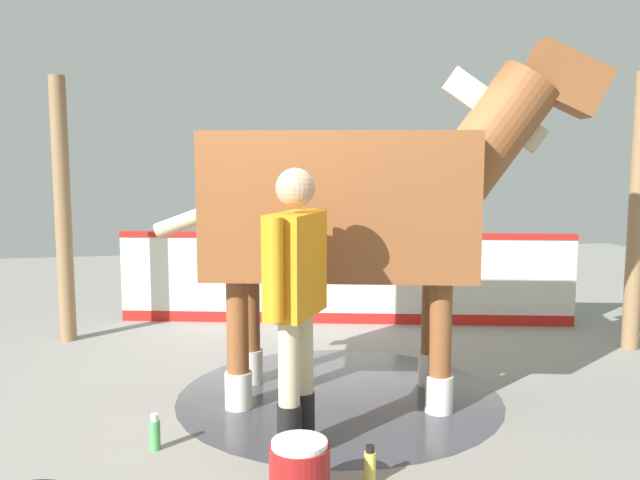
{
  "coord_description": "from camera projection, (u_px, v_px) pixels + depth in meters",
  "views": [
    {
      "loc": [
        0.72,
        4.96,
        1.83
      ],
      "look_at": [
        -0.09,
        0.54,
        1.28
      ],
      "focal_mm": 37.63,
      "sensor_mm": 36.0,
      "label": 1
    }
  ],
  "objects": [
    {
      "name": "barrier_wall",
      "position": [
        345.0,
        282.0,
        7.42
      ],
      "size": [
        4.9,
        1.26,
        1.02
      ],
      "color": "silver",
      "rests_on": "ground"
    },
    {
      "name": "bottle_shampoo",
      "position": [
        370.0,
        466.0,
        3.79
      ],
      "size": [
        0.07,
        0.07,
        0.22
      ],
      "color": "#D8CC4C",
      "rests_on": "ground"
    },
    {
      "name": "wet_patch",
      "position": [
        339.0,
        396.0,
        5.18
      ],
      "size": [
        2.49,
        2.49,
        0.0
      ],
      "primitive_type": "cylinder",
      "color": "#42444C",
      "rests_on": "ground"
    },
    {
      "name": "bottle_spray",
      "position": [
        155.0,
        433.0,
        4.22
      ],
      "size": [
        0.07,
        0.07,
        0.23
      ],
      "color": "#4CA559",
      "rests_on": "ground"
    },
    {
      "name": "handler",
      "position": [
        296.0,
        290.0,
        4.06
      ],
      "size": [
        0.45,
        0.62,
        1.77
      ],
      "rotation": [
        0.0,
        0.0,
        5.76
      ],
      "color": "black",
      "rests_on": "ground"
    },
    {
      "name": "horse",
      "position": [
        356.0,
        203.0,
        4.99
      ],
      "size": [
        3.3,
        1.46,
        2.67
      ],
      "rotation": [
        0.0,
        0.0,
        2.9
      ],
      "color": "brown",
      "rests_on": "ground"
    },
    {
      "name": "roof_post_far",
      "position": [
        63.0,
        211.0,
        6.62
      ],
      "size": [
        0.16,
        0.16,
        2.63
      ],
      "primitive_type": "cylinder",
      "color": "olive",
      "rests_on": "ground"
    },
    {
      "name": "ground_plane",
      "position": [
        296.0,
        397.0,
        5.19
      ],
      "size": [
        16.0,
        16.0,
        0.02
      ],
      "primitive_type": "cube",
      "color": "gray"
    },
    {
      "name": "wash_bucket",
      "position": [
        300.0,
        473.0,
        3.54
      ],
      "size": [
        0.32,
        0.32,
        0.35
      ],
      "color": "maroon",
      "rests_on": "ground"
    },
    {
      "name": "roof_post_near",
      "position": [
        637.0,
        213.0,
        6.33
      ],
      "size": [
        0.16,
        0.16,
        2.63
      ],
      "primitive_type": "cylinder",
      "color": "olive",
      "rests_on": "ground"
    }
  ]
}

